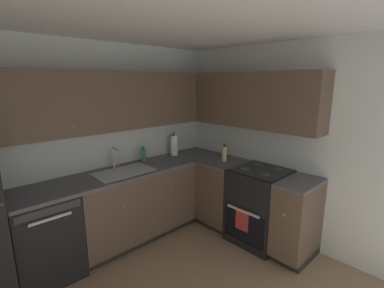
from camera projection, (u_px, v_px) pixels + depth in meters
name	position (u px, v px, depth m)	size (l,w,h in m)	color
wall_back	(86.00, 147.00, 3.21)	(3.68, 0.05, 2.42)	silver
wall_right	(292.00, 146.00, 3.27)	(0.05, 3.35, 2.42)	silver
ceiling	(175.00, 6.00, 1.77)	(3.68, 3.35, 0.05)	white
dishwasher	(44.00, 237.00, 2.73)	(0.60, 0.63, 0.88)	black
lower_cabinets_back	(136.00, 204.00, 3.44)	(1.52, 0.62, 0.88)	brown
countertop_back	(134.00, 170.00, 3.34)	(2.73, 0.60, 0.04)	#4C4C51
lower_cabinets_right	(250.00, 204.00, 3.46)	(0.62, 1.48, 0.88)	brown
countertop_right	(251.00, 170.00, 3.36)	(0.60, 1.48, 0.03)	#4C4C51
oven_range	(260.00, 205.00, 3.37)	(0.68, 0.62, 1.07)	black
upper_cabinets_back	(112.00, 101.00, 3.14)	(2.41, 0.34, 0.67)	brown
upper_cabinets_right	(243.00, 99.00, 3.45)	(0.32, 2.03, 0.67)	brown
sink	(124.00, 175.00, 3.22)	(0.68, 0.40, 0.10)	#B7B7BC
faucet	(115.00, 156.00, 3.33)	(0.07, 0.16, 0.26)	silver
soap_bottle	(144.00, 155.00, 3.62)	(0.06, 0.06, 0.20)	#338C4C
paper_towel_roll	(174.00, 145.00, 3.94)	(0.11, 0.11, 0.35)	white
oil_bottle	(224.00, 154.00, 3.64)	(0.06, 0.06, 0.22)	beige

